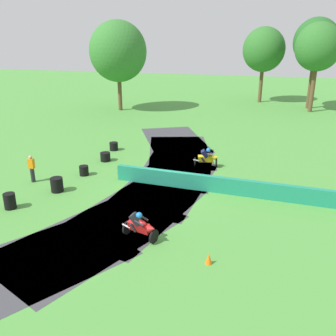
# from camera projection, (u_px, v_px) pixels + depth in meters

# --- Properties ---
(ground_plane) EXTENTS (120.00, 120.00, 0.00)m
(ground_plane) POSITION_uv_depth(u_px,v_px,m) (166.00, 185.00, 21.12)
(ground_plane) COLOR #4C933D
(track_asphalt) EXTENTS (9.93, 27.92, 0.01)m
(track_asphalt) POSITION_uv_depth(u_px,v_px,m) (148.00, 183.00, 21.47)
(track_asphalt) COLOR #3D3D42
(track_asphalt) RESTS_ON ground
(safety_barrier) EXTENTS (16.53, 1.48, 0.90)m
(safety_barrier) POSITION_uv_depth(u_px,v_px,m) (260.00, 190.00, 19.36)
(safety_barrier) COLOR #1E8466
(safety_barrier) RESTS_ON ground
(motorcycle_lead_red) EXTENTS (1.69, 1.13, 1.43)m
(motorcycle_lead_red) POSITION_uv_depth(u_px,v_px,m) (140.00, 226.00, 15.35)
(motorcycle_lead_red) COLOR black
(motorcycle_lead_red) RESTS_ON ground
(motorcycle_chase_yellow) EXTENTS (1.70, 0.99, 1.43)m
(motorcycle_chase_yellow) POSITION_uv_depth(u_px,v_px,m) (207.00, 158.00, 23.76)
(motorcycle_chase_yellow) COLOR black
(motorcycle_chase_yellow) RESTS_ON ground
(tire_stack_near) EXTENTS (0.58, 0.58, 0.80)m
(tire_stack_near) POSITION_uv_depth(u_px,v_px,m) (10.00, 201.00, 18.21)
(tire_stack_near) COLOR black
(tire_stack_near) RESTS_ON ground
(tire_stack_mid_a) EXTENTS (0.68, 0.68, 0.80)m
(tire_stack_mid_a) POSITION_uv_depth(u_px,v_px,m) (57.00, 185.00, 20.17)
(tire_stack_mid_a) COLOR black
(tire_stack_mid_a) RESTS_ON ground
(tire_stack_mid_b) EXTENTS (0.56, 0.56, 0.60)m
(tire_stack_mid_b) POSITION_uv_depth(u_px,v_px,m) (84.00, 171.00, 22.53)
(tire_stack_mid_b) COLOR black
(tire_stack_mid_b) RESTS_ON ground
(tire_stack_far) EXTENTS (0.68, 0.68, 0.60)m
(tire_stack_far) POSITION_uv_depth(u_px,v_px,m) (105.00, 157.00, 25.04)
(tire_stack_far) COLOR black
(tire_stack_far) RESTS_ON ground
(tire_stack_extra_a) EXTENTS (0.62, 0.62, 0.60)m
(tire_stack_extra_a) POSITION_uv_depth(u_px,v_px,m) (114.00, 146.00, 27.36)
(tire_stack_extra_a) COLOR black
(tire_stack_extra_a) RESTS_ON ground
(track_marshal) EXTENTS (0.34, 0.24, 1.63)m
(track_marshal) POSITION_uv_depth(u_px,v_px,m) (32.00, 169.00, 21.34)
(track_marshal) COLOR #232328
(track_marshal) RESTS_ON ground
(traffic_cone) EXTENTS (0.28, 0.28, 0.44)m
(traffic_cone) POSITION_uv_depth(u_px,v_px,m) (209.00, 259.00, 13.86)
(traffic_cone) COLOR orange
(traffic_cone) RESTS_ON ground
(tree_far_left) EXTENTS (5.06, 5.06, 9.03)m
(tree_far_left) POSITION_uv_depth(u_px,v_px,m) (264.00, 50.00, 44.49)
(tree_far_left) COLOR brown
(tree_far_left) RESTS_ON ground
(tree_far_right) EXTENTS (4.89, 4.89, 9.93)m
(tree_far_right) POSITION_uv_depth(u_px,v_px,m) (316.00, 42.00, 40.25)
(tree_far_right) COLOR brown
(tree_far_right) RESTS_ON ground
(tree_mid_rise) EXTENTS (6.19, 6.19, 9.64)m
(tree_mid_rise) POSITION_uv_depth(u_px,v_px,m) (118.00, 51.00, 39.61)
(tree_mid_rise) COLOR brown
(tree_mid_rise) RESTS_ON ground
(tree_behind_barrier) EXTENTS (4.80, 4.80, 9.41)m
(tree_behind_barrier) POSITION_uv_depth(u_px,v_px,m) (318.00, 47.00, 38.54)
(tree_behind_barrier) COLOR brown
(tree_behind_barrier) RESTS_ON ground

